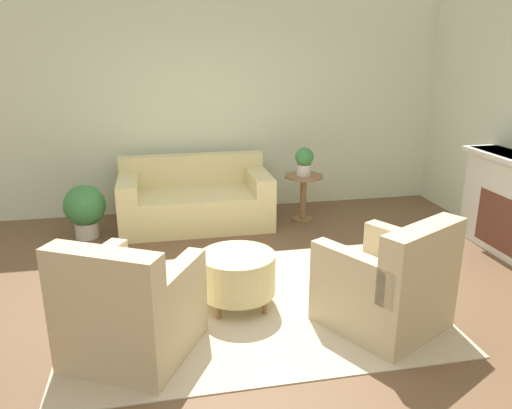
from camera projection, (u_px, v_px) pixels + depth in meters
The scene contains 10 objects.
ground_plane at pixel (252, 305), 4.38m from camera, with size 16.00×16.00×0.00m, color brown.
wall_back at pixel (210, 107), 6.64m from camera, with size 9.63×0.12×2.80m.
rug at pixel (252, 305), 4.38m from camera, with size 3.11×2.22×0.01m.
couch at pixel (195, 201), 6.30m from camera, with size 1.85×0.97×0.84m.
armchair_left at pixel (129, 312), 3.57m from camera, with size 1.12×1.13×0.93m.
armchair_right at pixel (389, 287), 3.95m from camera, with size 1.12×1.13×0.93m.
ottoman_table at pixel (237, 273), 4.29m from camera, with size 0.66×0.66×0.47m.
side_table at pixel (303, 190), 6.40m from camera, with size 0.49×0.49×0.61m.
potted_plant_on_side_table at pixel (304, 160), 6.28m from camera, with size 0.23×0.23×0.35m.
potted_plant_floor at pixel (85, 208), 5.83m from camera, with size 0.48×0.48×0.64m.
Camera 1 is at (-0.74, -3.83, 2.17)m, focal length 35.00 mm.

